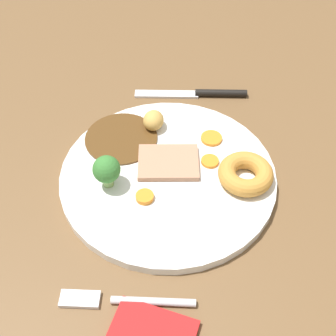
{
  "coord_description": "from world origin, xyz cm",
  "views": [
    {
      "loc": [
        -35.99,
        -6.51,
        51.19
      ],
      "look_at": [
        3.81,
        -1.51,
        6.0
      ],
      "focal_mm": 47.87,
      "sensor_mm": 36.0,
      "label": 1
    }
  ],
  "objects_px": {
    "dinner_plate": "(168,176)",
    "carrot_coin_side": "(211,138)",
    "knife": "(201,93)",
    "meat_slice_main": "(168,162)",
    "yorkshire_pudding": "(246,174)",
    "fork": "(123,300)",
    "carrot_coin_back": "(145,197)",
    "broccoli_floret": "(107,170)",
    "roast_potato_left": "(153,120)",
    "carrot_coin_front": "(210,161)"
  },
  "relations": [
    {
      "from": "dinner_plate",
      "to": "carrot_coin_side",
      "type": "xyz_separation_m",
      "value": [
        0.07,
        -0.05,
        0.01
      ]
    },
    {
      "from": "dinner_plate",
      "to": "knife",
      "type": "distance_m",
      "value": 0.19
    },
    {
      "from": "knife",
      "to": "meat_slice_main",
      "type": "bearing_deg",
      "value": 73.24
    },
    {
      "from": "yorkshire_pudding",
      "to": "dinner_plate",
      "type": "bearing_deg",
      "value": 90.47
    },
    {
      "from": "fork",
      "to": "carrot_coin_back",
      "type": "bearing_deg",
      "value": -96.01
    },
    {
      "from": "meat_slice_main",
      "to": "knife",
      "type": "xyz_separation_m",
      "value": [
        0.17,
        -0.03,
        -0.01
      ]
    },
    {
      "from": "meat_slice_main",
      "to": "yorkshire_pudding",
      "type": "relative_size",
      "value": 1.12
    },
    {
      "from": "knife",
      "to": "carrot_coin_back",
      "type": "bearing_deg",
      "value": 70.69
    },
    {
      "from": "dinner_plate",
      "to": "yorkshire_pudding",
      "type": "height_order",
      "value": "yorkshire_pudding"
    },
    {
      "from": "meat_slice_main",
      "to": "carrot_coin_side",
      "type": "bearing_deg",
      "value": -44.71
    },
    {
      "from": "broccoli_floret",
      "to": "fork",
      "type": "relative_size",
      "value": 0.32
    },
    {
      "from": "meat_slice_main",
      "to": "yorkshire_pudding",
      "type": "bearing_deg",
      "value": -97.99
    },
    {
      "from": "meat_slice_main",
      "to": "carrot_coin_side",
      "type": "height_order",
      "value": "meat_slice_main"
    },
    {
      "from": "carrot_coin_back",
      "to": "broccoli_floret",
      "type": "relative_size",
      "value": 0.49
    },
    {
      "from": "roast_potato_left",
      "to": "carrot_coin_side",
      "type": "height_order",
      "value": "roast_potato_left"
    },
    {
      "from": "dinner_plate",
      "to": "broccoli_floret",
      "type": "height_order",
      "value": "broccoli_floret"
    },
    {
      "from": "yorkshire_pudding",
      "to": "meat_slice_main",
      "type": "bearing_deg",
      "value": 82.01
    },
    {
      "from": "knife",
      "to": "dinner_plate",
      "type": "bearing_deg",
      "value": 74.56
    },
    {
      "from": "carrot_coin_back",
      "to": "yorkshire_pudding",
      "type": "bearing_deg",
      "value": -69.36
    },
    {
      "from": "carrot_coin_back",
      "to": "knife",
      "type": "relative_size",
      "value": 0.13
    },
    {
      "from": "carrot_coin_front",
      "to": "yorkshire_pudding",
      "type": "bearing_deg",
      "value": -118.13
    },
    {
      "from": "knife",
      "to": "broccoli_floret",
      "type": "bearing_deg",
      "value": 57.73
    },
    {
      "from": "yorkshire_pudding",
      "to": "carrot_coin_front",
      "type": "relative_size",
      "value": 2.98
    },
    {
      "from": "meat_slice_main",
      "to": "carrot_coin_front",
      "type": "distance_m",
      "value": 0.06
    },
    {
      "from": "carrot_coin_front",
      "to": "carrot_coin_side",
      "type": "bearing_deg",
      "value": 0.89
    },
    {
      "from": "carrot_coin_front",
      "to": "broccoli_floret",
      "type": "relative_size",
      "value": 0.51
    },
    {
      "from": "carrot_coin_back",
      "to": "knife",
      "type": "bearing_deg",
      "value": -13.34
    },
    {
      "from": "carrot_coin_side",
      "to": "carrot_coin_front",
      "type": "bearing_deg",
      "value": -179.11
    },
    {
      "from": "meat_slice_main",
      "to": "roast_potato_left",
      "type": "relative_size",
      "value": 2.39
    },
    {
      "from": "dinner_plate",
      "to": "knife",
      "type": "xyz_separation_m",
      "value": [
        0.19,
        -0.03,
        -0.0
      ]
    },
    {
      "from": "roast_potato_left",
      "to": "carrot_coin_front",
      "type": "relative_size",
      "value": 1.4
    },
    {
      "from": "meat_slice_main",
      "to": "carrot_coin_back",
      "type": "height_order",
      "value": "meat_slice_main"
    },
    {
      "from": "yorkshire_pudding",
      "to": "carrot_coin_front",
      "type": "xyz_separation_m",
      "value": [
        0.03,
        0.05,
        -0.01
      ]
    },
    {
      "from": "dinner_plate",
      "to": "broccoli_floret",
      "type": "relative_size",
      "value": 6.11
    },
    {
      "from": "meat_slice_main",
      "to": "roast_potato_left",
      "type": "xyz_separation_m",
      "value": [
        0.07,
        0.03,
        0.01
      ]
    },
    {
      "from": "broccoli_floret",
      "to": "knife",
      "type": "height_order",
      "value": "broccoli_floret"
    },
    {
      "from": "meat_slice_main",
      "to": "fork",
      "type": "bearing_deg",
      "value": 172.6
    },
    {
      "from": "fork",
      "to": "knife",
      "type": "distance_m",
      "value": 0.38
    },
    {
      "from": "carrot_coin_side",
      "to": "fork",
      "type": "bearing_deg",
      "value": 162.27
    },
    {
      "from": "carrot_coin_back",
      "to": "roast_potato_left",
      "type": "bearing_deg",
      "value": 3.49
    },
    {
      "from": "carrot_coin_front",
      "to": "dinner_plate",
      "type": "bearing_deg",
      "value": 115.72
    },
    {
      "from": "broccoli_floret",
      "to": "knife",
      "type": "xyz_separation_m",
      "value": [
        0.22,
        -0.11,
        -0.04
      ]
    },
    {
      "from": "dinner_plate",
      "to": "roast_potato_left",
      "type": "bearing_deg",
      "value": 20.5
    },
    {
      "from": "yorkshire_pudding",
      "to": "carrot_coin_back",
      "type": "distance_m",
      "value": 0.14
    },
    {
      "from": "roast_potato_left",
      "to": "carrot_coin_back",
      "type": "bearing_deg",
      "value": -176.51
    },
    {
      "from": "meat_slice_main",
      "to": "broccoli_floret",
      "type": "bearing_deg",
      "value": 121.32
    },
    {
      "from": "meat_slice_main",
      "to": "roast_potato_left",
      "type": "bearing_deg",
      "value": 23.5
    },
    {
      "from": "dinner_plate",
      "to": "broccoli_floret",
      "type": "bearing_deg",
      "value": 111.35
    },
    {
      "from": "broccoli_floret",
      "to": "roast_potato_left",
      "type": "bearing_deg",
      "value": -20.32
    },
    {
      "from": "carrot_coin_back",
      "to": "knife",
      "type": "xyz_separation_m",
      "value": [
        0.24,
        -0.06,
        -0.01
      ]
    }
  ]
}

